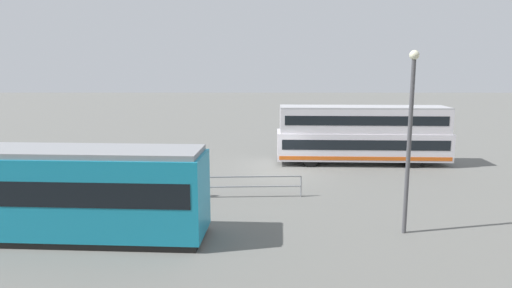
{
  "coord_description": "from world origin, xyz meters",
  "views": [
    {
      "loc": [
        1.57,
        26.5,
        6.45
      ],
      "look_at": [
        1.65,
        2.42,
        2.22
      ],
      "focal_mm": 31.77,
      "sensor_mm": 36.0,
      "label": 1
    }
  ],
  "objects_px": {
    "double_decker_bus": "(362,135)",
    "pedestrian_near_railing": "(188,180)",
    "info_sign": "(114,169)",
    "tram_yellow": "(33,191)",
    "street_lamp": "(410,129)"
  },
  "relations": [
    {
      "from": "street_lamp",
      "to": "info_sign",
      "type": "bearing_deg",
      "value": -17.45
    },
    {
      "from": "tram_yellow",
      "to": "info_sign",
      "type": "bearing_deg",
      "value": -110.62
    },
    {
      "from": "double_decker_bus",
      "to": "pedestrian_near_railing",
      "type": "height_order",
      "value": "double_decker_bus"
    },
    {
      "from": "tram_yellow",
      "to": "street_lamp",
      "type": "distance_m",
      "value": 14.28
    },
    {
      "from": "double_decker_bus",
      "to": "tram_yellow",
      "type": "relative_size",
      "value": 0.86
    },
    {
      "from": "tram_yellow",
      "to": "info_sign",
      "type": "relative_size",
      "value": 5.56
    },
    {
      "from": "double_decker_bus",
      "to": "tram_yellow",
      "type": "height_order",
      "value": "double_decker_bus"
    },
    {
      "from": "info_sign",
      "to": "street_lamp",
      "type": "bearing_deg",
      "value": 162.55
    },
    {
      "from": "double_decker_bus",
      "to": "info_sign",
      "type": "xyz_separation_m",
      "value": [
        13.59,
        8.57,
        -0.34
      ]
    },
    {
      "from": "street_lamp",
      "to": "pedestrian_near_railing",
      "type": "bearing_deg",
      "value": -27.33
    },
    {
      "from": "double_decker_bus",
      "to": "info_sign",
      "type": "relative_size",
      "value": 4.76
    },
    {
      "from": "tram_yellow",
      "to": "double_decker_bus",
      "type": "bearing_deg",
      "value": -139.68
    },
    {
      "from": "double_decker_bus",
      "to": "pedestrian_near_railing",
      "type": "distance_m",
      "value": 12.9
    },
    {
      "from": "info_sign",
      "to": "double_decker_bus",
      "type": "bearing_deg",
      "value": -147.77
    },
    {
      "from": "double_decker_bus",
      "to": "tram_yellow",
      "type": "xyz_separation_m",
      "value": [
        15.23,
        12.93,
        -0.17
      ]
    }
  ]
}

